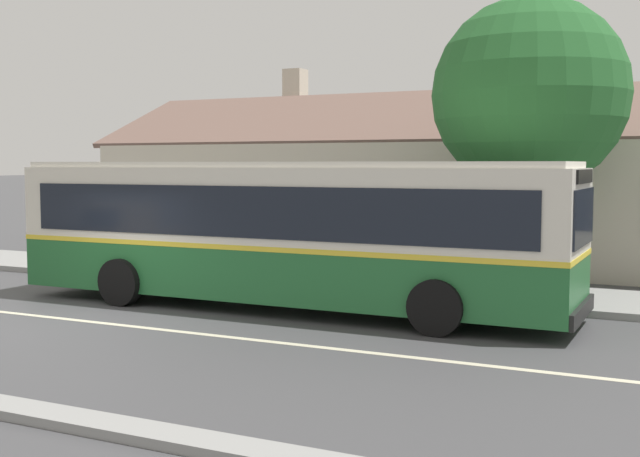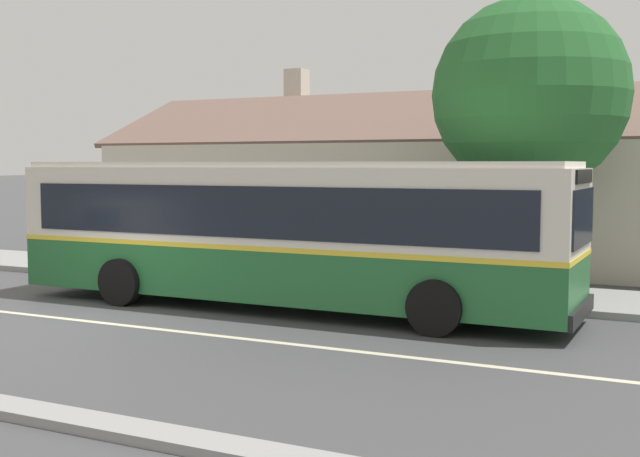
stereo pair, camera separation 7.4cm
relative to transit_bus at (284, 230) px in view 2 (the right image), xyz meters
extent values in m
plane|color=#424244|center=(-2.88, -2.90, -1.64)|extent=(300.00, 300.00, 0.00)
cube|color=gray|center=(-2.88, 3.10, -1.56)|extent=(60.00, 3.00, 0.15)
cube|color=beige|center=(-2.88, -2.90, -1.63)|extent=(60.00, 0.16, 0.01)
cube|color=beige|center=(-0.13, 10.60, 0.15)|extent=(20.40, 8.62, 3.58)
cube|color=brown|center=(-0.13, 8.44, 2.80)|extent=(21.00, 4.37, 1.86)
cube|color=brown|center=(-0.13, 12.75, 2.80)|extent=(21.00, 4.37, 1.86)
cube|color=beige|center=(-5.74, 11.46, 4.15)|extent=(0.70, 0.70, 1.20)
cube|color=black|center=(-7.27, 6.26, 0.33)|extent=(1.10, 0.06, 1.30)
cube|color=#4C3323|center=(2.93, 6.26, -0.59)|extent=(1.00, 0.06, 2.10)
cube|color=#236633|center=(-0.02, 0.00, -0.84)|extent=(11.81, 2.55, 1.04)
cube|color=yellow|center=(-0.02, 0.00, -0.28)|extent=(11.83, 2.57, 0.10)
cube|color=silver|center=(-0.02, 0.00, 0.52)|extent=(11.81, 2.55, 1.50)
cube|color=silver|center=(-0.02, 0.00, 1.34)|extent=(11.58, 2.43, 0.12)
cube|color=black|center=(-0.02, 1.26, 0.42)|extent=(10.86, 0.08, 1.00)
cube|color=black|center=(-0.01, -1.27, 0.42)|extent=(10.86, 0.08, 1.00)
cube|color=black|center=(5.90, 0.02, 0.42)|extent=(0.05, 2.20, 1.00)
cube|color=black|center=(5.90, 0.02, 1.14)|extent=(0.05, 1.75, 0.24)
cube|color=black|center=(5.92, 0.02, -1.24)|extent=(0.09, 2.50, 0.28)
cube|color=#192D99|center=(-1.50, 1.26, -0.84)|extent=(3.30, 0.04, 0.72)
cube|color=black|center=(4.58, 1.29, -0.22)|extent=(0.90, 0.03, 2.29)
cylinder|color=black|center=(3.64, 1.26, -1.14)|extent=(1.00, 0.28, 1.00)
cylinder|color=black|center=(3.65, -1.24, -1.14)|extent=(1.00, 0.28, 1.00)
cylinder|color=black|center=(-3.27, 1.23, -1.14)|extent=(1.00, 0.28, 1.00)
cylinder|color=black|center=(-3.26, -1.27, -1.14)|extent=(1.00, 0.28, 1.00)
cube|color=brown|center=(-5.57, 2.92, -1.04)|extent=(1.65, 0.10, 0.04)
cube|color=brown|center=(-5.57, 2.77, -1.04)|extent=(1.65, 0.10, 0.04)
cube|color=brown|center=(-5.57, 2.63, -1.04)|extent=(1.65, 0.10, 0.04)
cube|color=brown|center=(-5.57, 2.50, -0.74)|extent=(1.65, 0.04, 0.10)
cube|color=brown|center=(-5.57, 2.50, -0.60)|extent=(1.65, 0.04, 0.10)
cube|color=black|center=(-4.91, 2.77, -1.26)|extent=(0.08, 0.43, 0.45)
cube|color=black|center=(-6.24, 2.77, -1.26)|extent=(0.08, 0.43, 0.45)
cube|color=brown|center=(-1.66, 2.97, -1.04)|extent=(1.84, 0.10, 0.04)
cube|color=brown|center=(-1.66, 2.82, -1.04)|extent=(1.84, 0.10, 0.04)
cube|color=brown|center=(-1.66, 2.68, -1.04)|extent=(1.84, 0.10, 0.04)
cube|color=brown|center=(-1.66, 2.55, -0.74)|extent=(1.84, 0.04, 0.10)
cube|color=brown|center=(-1.66, 2.55, -0.60)|extent=(1.84, 0.04, 0.10)
cube|color=black|center=(-0.92, 2.82, -1.26)|extent=(0.08, 0.43, 0.45)
cube|color=black|center=(-2.39, 2.82, -1.26)|extent=(0.08, 0.43, 0.45)
cylinder|color=#4C3828|center=(4.15, 3.93, -0.08)|extent=(0.34, 0.34, 3.12)
sphere|color=#235B28|center=(4.15, 3.93, 2.91)|extent=(4.39, 4.39, 4.39)
camera|label=1|loc=(7.84, -14.49, 1.36)|focal=45.00mm
camera|label=2|loc=(7.91, -14.46, 1.36)|focal=45.00mm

